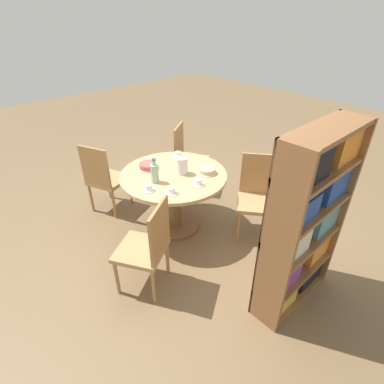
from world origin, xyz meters
name	(u,v)px	position (x,y,z in m)	size (l,w,h in m)	color
ground_plane	(175,225)	(0.00, 0.00, 0.00)	(14.00, 14.00, 0.00)	brown
dining_table	(174,188)	(0.00, 0.00, 0.54)	(1.19, 1.19, 0.72)	brown
chair_a	(147,246)	(0.77, 0.55, 0.49)	(0.58, 0.58, 0.94)	#A87A47
chair_b	(257,195)	(-0.64, 0.70, 0.49)	(0.59, 0.59, 0.94)	#A87A47
chair_c	(188,157)	(-0.74, -0.58, 0.49)	(0.58, 0.58, 0.94)	#A87A47
chair_d	(105,177)	(0.43, -0.84, 0.49)	(0.55, 0.55, 0.94)	#A87A47
bookshelf	(304,225)	(-0.12, 1.51, 0.81)	(0.87, 0.28, 1.63)	brown
coffee_pot	(182,165)	(-0.08, 0.06, 0.83)	(0.12, 0.12, 0.23)	silver
water_bottle	(155,173)	(0.26, 0.01, 0.83)	(0.08, 0.08, 0.27)	#99C6A3
cake_main	(148,166)	(0.14, -0.29, 0.75)	(0.23, 0.23, 0.07)	silver
cake_second	(207,171)	(-0.29, 0.24, 0.75)	(0.21, 0.21, 0.06)	silver
cup_a	(178,155)	(-0.32, -0.29, 0.75)	(0.13, 0.13, 0.07)	white
cup_b	(199,182)	(-0.04, 0.36, 0.75)	(0.13, 0.13, 0.07)	white
cup_c	(172,191)	(0.27, 0.30, 0.75)	(0.13, 0.13, 0.07)	white
cup_d	(149,188)	(0.41, 0.11, 0.75)	(0.13, 0.13, 0.07)	white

